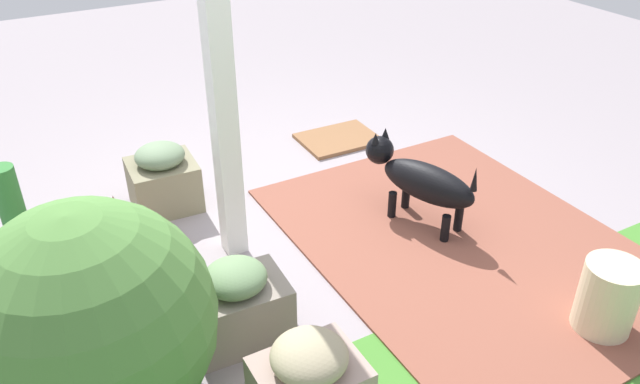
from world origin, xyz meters
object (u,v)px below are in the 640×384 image
object	(u,v)px
porch_pillar	(221,89)
stone_planter_mid	(238,305)
ceramic_urn	(607,298)
doormat	(338,139)
terracotta_pot_tall	(21,240)
terracotta_pot_spiky	(123,244)
stone_planter_nearest	(163,179)
dog	(420,179)
round_shrub	(91,322)

from	to	relation	value
porch_pillar	stone_planter_mid	distance (m)	1.10
ceramic_urn	doormat	size ratio (longest dim) A/B	0.65
terracotta_pot_tall	ceramic_urn	world-z (taller)	terracotta_pot_tall
ceramic_urn	doormat	bearing A→B (deg)	-88.54
porch_pillar	terracotta_pot_spiky	bearing A→B (deg)	1.54
stone_planter_nearest	stone_planter_mid	world-z (taller)	stone_planter_nearest
stone_planter_nearest	terracotta_pot_tall	bearing A→B (deg)	21.37
stone_planter_nearest	terracotta_pot_spiky	xyz separation A→B (m)	(0.42, 0.68, 0.06)
ceramic_urn	terracotta_pot_tall	bearing A→B (deg)	-37.08
porch_pillar	ceramic_urn	bearing A→B (deg)	131.29
stone_planter_nearest	porch_pillar	bearing A→B (deg)	107.55
terracotta_pot_tall	ceramic_urn	distance (m)	3.07
stone_planter_nearest	ceramic_urn	distance (m)	2.70
porch_pillar	dog	xyz separation A→B (m)	(-1.13, 0.30, -0.70)
round_shrub	porch_pillar	bearing A→B (deg)	-137.82
porch_pillar	doormat	bearing A→B (deg)	-143.62
stone_planter_mid	round_shrub	distance (m)	0.74
stone_planter_nearest	doormat	world-z (taller)	stone_planter_nearest
stone_planter_nearest	dog	distance (m)	1.65
stone_planter_mid	terracotta_pot_tall	distance (m)	1.32
terracotta_pot_tall	ceramic_urn	size ratio (longest dim) A/B	1.77
terracotta_pot_spiky	doormat	bearing A→B (deg)	-153.34
round_shrub	doormat	size ratio (longest dim) A/B	1.67
dog	ceramic_urn	world-z (taller)	dog
stone_planter_mid	terracotta_pot_tall	bearing A→B (deg)	-50.23
ceramic_urn	porch_pillar	bearing A→B (deg)	-48.71
terracotta_pot_spiky	dog	size ratio (longest dim) A/B	0.72
stone_planter_nearest	terracotta_pot_spiky	world-z (taller)	terracotta_pot_spiky
terracotta_pot_spiky	doormat	world-z (taller)	terracotta_pot_spiky
terracotta_pot_tall	stone_planter_mid	bearing A→B (deg)	129.77
porch_pillar	stone_planter_nearest	size ratio (longest dim) A/B	4.53
ceramic_urn	dog	bearing A→B (deg)	-79.77
terracotta_pot_tall	ceramic_urn	xyz separation A→B (m)	(-2.45, 1.85, -0.05)
terracotta_pot_tall	dog	xyz separation A→B (m)	(-2.23, 0.62, 0.07)
terracotta_pot_tall	doormat	distance (m)	2.48
terracotta_pot_spiky	round_shrub	bearing A→B (deg)	70.53
dog	stone_planter_nearest	bearing A→B (deg)	-35.88
ceramic_urn	doormat	world-z (taller)	ceramic_urn
terracotta_pot_spiky	terracotta_pot_tall	bearing A→B (deg)	-35.49
stone_planter_nearest	stone_planter_mid	distance (m)	1.36
terracotta_pot_tall	doormat	size ratio (longest dim) A/B	1.16
porch_pillar	round_shrub	distance (m)	1.35
stone_planter_nearest	doormat	distance (m)	1.53
porch_pillar	doormat	world-z (taller)	porch_pillar
terracotta_pot_spiky	dog	bearing A→B (deg)	170.87
porch_pillar	stone_planter_mid	world-z (taller)	porch_pillar
stone_planter_mid	dog	size ratio (longest dim) A/B	0.63
stone_planter_nearest	doormat	bearing A→B (deg)	-169.39
round_shrub	dog	size ratio (longest dim) A/B	1.29
dog	doormat	world-z (taller)	dog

